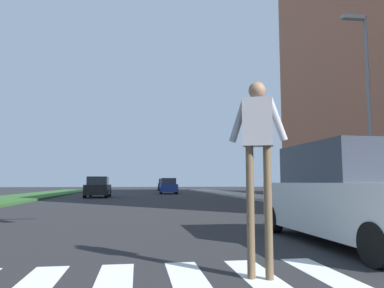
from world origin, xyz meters
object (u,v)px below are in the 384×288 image
(pedestrian_performer, at_px, (258,145))
(sedan_distant, at_px, (168,186))
(sedan_midblock, at_px, (98,188))
(street_lamp_right, at_px, (366,92))
(sedan_far_horizon, at_px, (164,185))
(suv_crossing, at_px, (350,196))

(pedestrian_performer, bearing_deg, sedan_distant, 87.15)
(pedestrian_performer, distance_m, sedan_midblock, 26.13)
(street_lamp_right, distance_m, sedan_midblock, 21.54)
(sedan_distant, bearing_deg, sedan_far_horizon, 87.46)
(suv_crossing, relative_size, sedan_far_horizon, 1.01)
(pedestrian_performer, relative_size, sedan_midblock, 0.61)
(suv_crossing, height_order, sedan_midblock, suv_crossing)
(sedan_midblock, bearing_deg, suv_crossing, -72.76)
(pedestrian_performer, bearing_deg, sedan_midblock, 100.24)
(suv_crossing, xyz_separation_m, sedan_distant, (-0.93, 32.07, -0.17))
(sedan_midblock, bearing_deg, sedan_distant, 53.60)
(pedestrian_performer, relative_size, sedan_distant, 0.56)
(pedestrian_performer, bearing_deg, sedan_far_horizon, 87.25)
(pedestrian_performer, relative_size, suv_crossing, 0.54)
(pedestrian_performer, xyz_separation_m, sedan_far_horizon, (2.41, 50.12, -0.86))
(sedan_midblock, distance_m, sedan_distant, 10.70)
(street_lamp_right, relative_size, sedan_far_horizon, 1.63)
(sedan_far_horizon, bearing_deg, sedan_midblock, -106.11)
(suv_crossing, xyz_separation_m, sedan_far_horizon, (-0.22, 47.88, -0.13))
(suv_crossing, bearing_deg, sedan_far_horizon, 90.27)
(sedan_distant, bearing_deg, sedan_midblock, -126.40)
(street_lamp_right, bearing_deg, sedan_midblock, 123.41)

